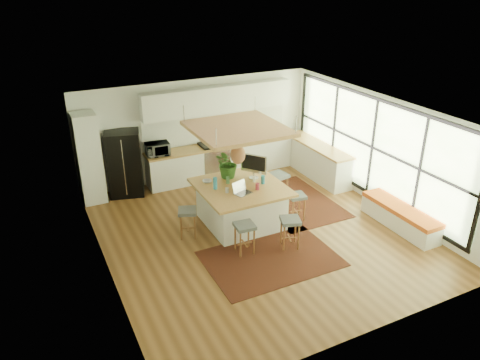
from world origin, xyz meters
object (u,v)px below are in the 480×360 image
stool_near_left (245,237)px  stool_left_side (188,222)px  island_plant (228,166)px  laptop (243,189)px  monitor (254,168)px  fridge (124,160)px  microwave (157,148)px  island (241,205)px  stool_right_front (296,205)px  stool_near_right (290,232)px  stool_right_back (278,188)px

stool_near_left → stool_left_side: bearing=126.6°
stool_left_side → island_plant: 1.62m
laptop → island_plant: size_ratio=0.54×
stool_left_side → monitor: size_ratio=1.03×
fridge → microwave: 0.89m
island → stool_right_front: island is taller
stool_right_front → island_plant: (-1.26, 0.97, 0.85)m
stool_near_left → monitor: size_ratio=1.03×
monitor → island_plant: same height
stool_right_front → monitor: monitor is taller
stool_right_front → stool_near_right: bearing=-129.0°
stool_right_back → monitor: (-0.87, -0.35, 0.83)m
stool_near_left → stool_near_right: (0.93, -0.24, 0.00)m
stool_near_right → stool_right_front: 1.22m
fridge → island_plant: (1.92, -2.07, 0.28)m
fridge → stool_right_back: (3.27, -2.05, -0.57)m
microwave → fridge: bearing=-177.9°
fridge → stool_left_side: fridge is taller
fridge → stool_left_side: 2.80m
stool_near_right → stool_right_back: 2.12m
stool_right_front → monitor: 1.31m
stool_near_right → stool_right_front: (0.76, 0.94, 0.00)m
fridge → monitor: bearing=-29.7°
stool_near_right → laptop: (-0.59, 0.98, 0.70)m
stool_near_right → monitor: (-0.01, 1.59, 0.83)m
stool_right_front → monitor: size_ratio=0.99×
monitor → microwave: 2.83m
island → laptop: (-0.13, -0.36, 0.58)m
microwave → stool_near_left: bearing=-77.2°
stool_near_left → stool_near_right: bearing=-14.2°
laptop → fridge: bearing=103.3°
stool_near_right → monitor: monitor is taller
monitor → microwave: monitor is taller
stool_near_left → monitor: monitor is taller
stool_left_side → stool_near_left: bearing=-53.4°
laptop → monitor: (0.58, 0.61, 0.14)m
laptop → monitor: size_ratio=0.60×
microwave → island_plant: 2.31m
stool_right_front → stool_near_left: bearing=-157.3°
island → island_plant: 0.93m
island → stool_right_back: size_ratio=2.55×
stool_left_side → laptop: laptop is taller
island → stool_left_side: island is taller
stool_right_back → stool_near_left: bearing=-136.3°
fridge → microwave: size_ratio=2.82×
island → laptop: laptop is taller
laptop → island: bearing=52.5°
stool_near_left → stool_right_front: (1.69, 0.71, 0.00)m
fridge → stool_near_left: (1.49, -3.75, -0.57)m
fridge → stool_right_front: 4.44m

